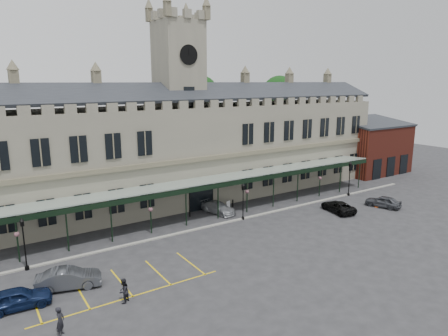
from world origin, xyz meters
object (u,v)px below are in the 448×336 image
car_right_a (383,202)px  car_left_a (18,298)px  sign_board (228,206)px  car_left_b (69,279)px  person_b (123,291)px  lamp_post_mid (243,198)px  car_van (338,207)px  person_a (60,321)px  car_taxi (218,208)px  lamp_post_right (350,176)px  lamp_post_left (24,239)px  clock_tower (179,97)px  station_building (181,150)px  traffic_cone (377,204)px

car_right_a → car_left_a: bearing=-18.0°
sign_board → car_right_a: 18.91m
car_left_b → person_b: bearing=-131.6°
lamp_post_mid → car_van: bearing=-20.1°
car_right_a → person_a: 38.51m
car_taxi → lamp_post_right: bearing=-23.5°
lamp_post_left → clock_tower: bearing=28.6°
station_building → lamp_post_left: station_building is taller
lamp_post_left → car_taxi: size_ratio=0.97×
station_building → person_b: bearing=-126.8°
lamp_post_left → car_left_b: size_ratio=0.96×
sign_board → lamp_post_mid: bearing=-116.7°
car_left_a → person_b: bearing=-113.1°
station_building → sign_board: 9.44m
lamp_post_left → traffic_cone: 38.47m
person_b → clock_tower: bearing=-166.0°
clock_tower → sign_board: 14.60m
station_building → lamp_post_right: station_building is taller
lamp_post_left → lamp_post_right: lamp_post_right is taller
lamp_post_mid → lamp_post_right: bearing=-0.3°
clock_tower → car_left_b: size_ratio=5.35×
traffic_cone → car_left_b: bearing=179.5°
car_left_b → car_right_a: 36.51m
car_right_a → car_left_b: bearing=-19.4°
car_taxi → car_van: car_taxi is taller
sign_board → car_van: 12.89m
person_a → person_b: bearing=-40.7°
lamp_post_right → car_left_b: 37.45m
lamp_post_left → lamp_post_right: bearing=0.0°
car_right_a → traffic_cone: bearing=-49.2°
car_van → person_b: 28.29m
sign_board → car_left_b: (-20.10, -8.71, 0.22)m
clock_tower → traffic_cone: clock_tower is taller
clock_tower → traffic_cone: (18.35, -15.99, -12.77)m
car_taxi → car_left_b: bearing=-168.4°
car_left_a → sign_board: bearing=-63.3°
traffic_cone → car_taxi: size_ratio=0.15×
car_right_a → person_a: person_a is taller
person_a → clock_tower: bearing=-10.5°
clock_tower → lamp_post_mid: clock_tower is taller
station_building → sign_board: bearing=-69.3°
traffic_cone → person_b: person_b is taller
sign_board → person_b: person_b is taller
clock_tower → sign_board: size_ratio=22.38×
traffic_cone → station_building: bearing=139.1°
lamp_post_left → traffic_cone: bearing=-7.9°
clock_tower → car_left_a: size_ratio=5.76×
clock_tower → lamp_post_mid: bearing=-78.7°
sign_board → car_taxi: size_ratio=0.24×
lamp_post_left → car_van: size_ratio=0.96×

